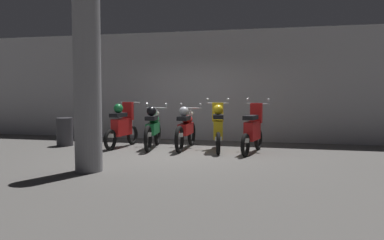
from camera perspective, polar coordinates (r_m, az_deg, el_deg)
ground_plane at (r=9.30m, az=-2.27°, el=-4.93°), size 80.00×80.00×0.00m
back_wall at (r=12.00m, az=1.63°, el=4.88°), size 16.00×0.30×3.23m
motorbike_slot_0 at (r=10.53m, az=-9.95°, el=-0.81°), size 0.56×1.68×1.18m
motorbike_slot_1 at (r=10.23m, az=-5.60°, el=-1.12°), size 0.58×1.94×1.15m
motorbike_slot_2 at (r=10.07m, az=-0.88°, el=-1.19°), size 0.59×1.95×1.15m
motorbike_slot_3 at (r=9.77m, az=3.72°, el=-1.13°), size 0.59×1.66×1.29m
motorbike_slot_4 at (r=9.55m, az=8.68°, el=-1.53°), size 0.58×1.67×1.29m
support_pillar at (r=7.48m, az=-14.72°, el=5.16°), size 0.50×0.50×3.23m
trash_bin at (r=11.23m, az=-17.72°, el=-1.62°), size 0.43×0.43×0.75m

